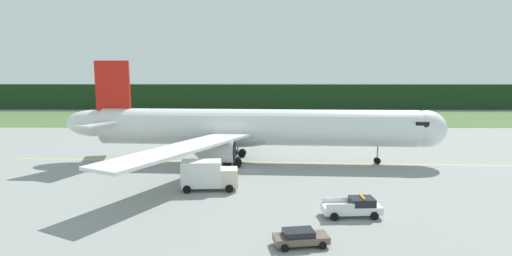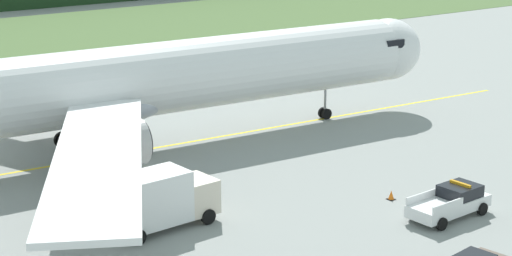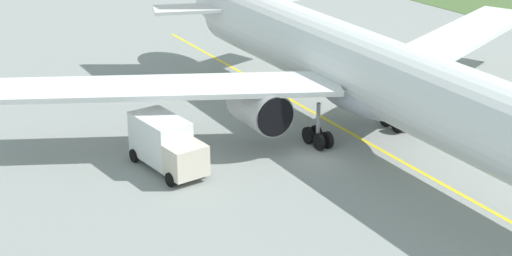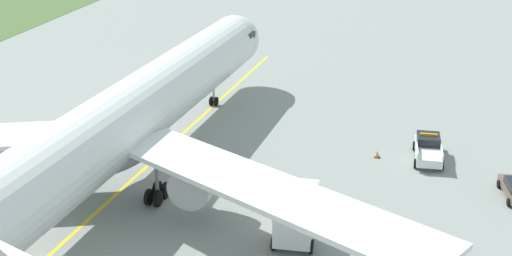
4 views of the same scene
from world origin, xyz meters
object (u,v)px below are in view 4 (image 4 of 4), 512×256
(airliner, at_px, (128,119))
(catering_truck, at_px, (297,210))
(ops_pickup_truck, at_px, (428,148))
(apron_cone, at_px, (377,154))

(airliner, bearing_deg, catering_truck, -109.43)
(airliner, xyz_separation_m, ops_pickup_truck, (9.77, -22.31, -4.15))
(airliner, height_order, apron_cone, airliner)
(apron_cone, bearing_deg, airliner, 116.15)
(catering_truck, bearing_deg, airliner, 70.57)
(ops_pickup_truck, relative_size, catering_truck, 0.86)
(apron_cone, bearing_deg, ops_pickup_truck, -78.59)
(airliner, distance_m, catering_truck, 15.19)
(catering_truck, height_order, apron_cone, catering_truck)
(ops_pickup_truck, height_order, apron_cone, ops_pickup_truck)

